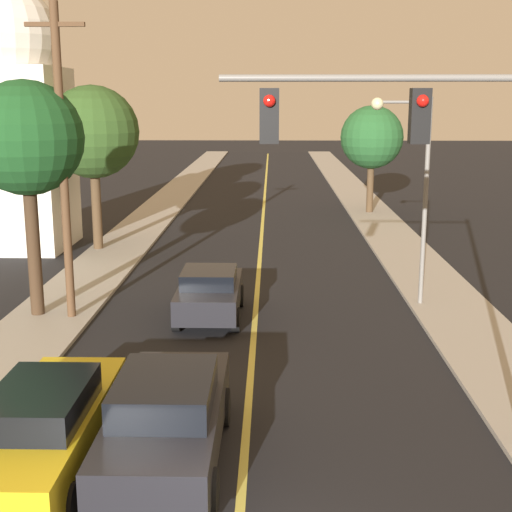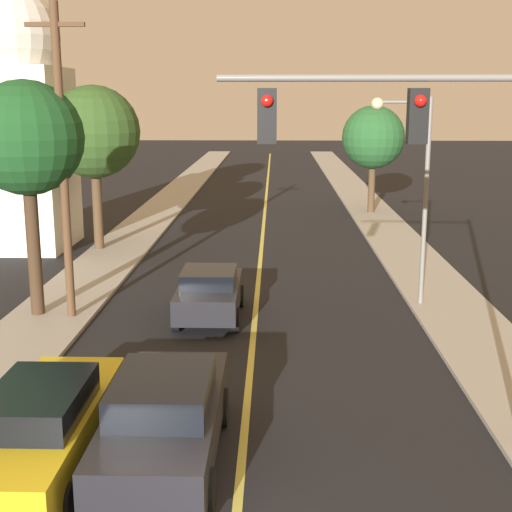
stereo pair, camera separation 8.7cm
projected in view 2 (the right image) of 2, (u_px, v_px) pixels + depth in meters
The scene contains 13 objects.
road_surface at pixel (266, 201), 44.33m from camera, with size 9.39×80.00×0.01m.
sidewalk_left at pixel (171, 199), 44.48m from camera, with size 2.50×80.00×0.12m.
sidewalk_right at pixel (362, 200), 44.17m from camera, with size 2.50×80.00×0.12m.
car_near_lane_front at pixel (165, 418), 12.28m from camera, with size 1.96×4.94×1.71m.
car_near_lane_second at pixel (209, 293), 20.56m from camera, with size 1.85×3.89×1.49m.
car_outer_lane_front at pixel (43, 425), 12.18m from camera, with size 1.84×5.14×1.57m.
traffic_signal_mast at pixel (442, 179), 11.90m from camera, with size 5.59×0.42×6.72m.
streetlamp_right at pixel (412, 171), 21.00m from camera, with size 1.78×0.36×6.19m.
utility_pole_left at pixel (63, 160), 19.61m from camera, with size 1.60×0.24×8.65m.
tree_left_near at pixel (94, 133), 28.79m from camera, with size 3.74×3.74×6.67m.
tree_left_far at pixel (26, 140), 19.71m from camera, with size 3.19×3.19×6.66m.
tree_right_near at pixel (373, 138), 38.38m from camera, with size 3.39×3.39×5.77m.
domed_building_left at pixel (12, 116), 29.45m from camera, with size 4.28×4.28×10.81m.
Camera 2 is at (0.56, -8.02, 6.28)m, focal length 50.00 mm.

